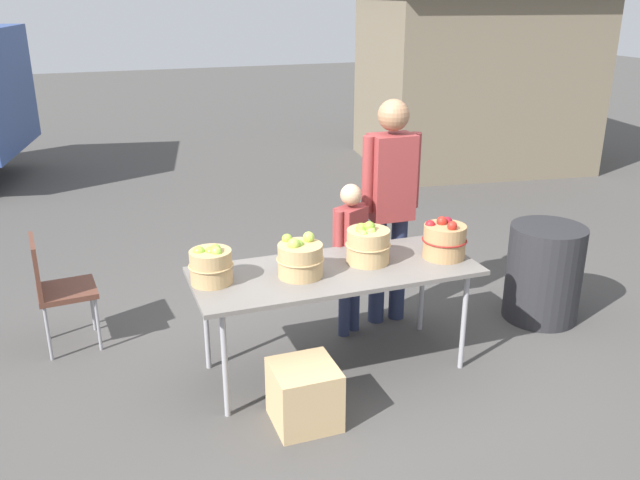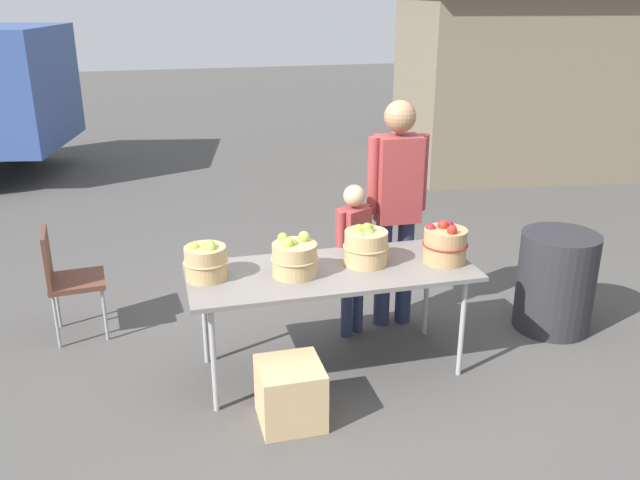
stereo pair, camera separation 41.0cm
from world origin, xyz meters
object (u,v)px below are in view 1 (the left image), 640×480
Objects in this scene: apple_basket_green_2 at (368,244)px; vendor_adult at (390,196)px; apple_basket_green_0 at (211,265)px; produce_crate at (304,395)px; folding_chair at (55,284)px; market_table at (335,275)px; trash_barrel at (544,273)px; child_customer at (350,248)px; apple_basket_green_1 at (300,259)px; apple_basket_red_0 at (444,240)px.

vendor_adult reaches higher than apple_basket_green_2.
produce_crate is (0.41, -0.58, -0.68)m from apple_basket_green_0.
apple_basket_green_0 is 0.33× the size of folding_chair.
apple_basket_green_0 reaches higher than market_table.
apple_basket_green_0 is 2.70m from trash_barrel.
apple_basket_green_0 is 1.18m from child_customer.
child_customer reaches higher than folding_chair.
apple_basket_green_0 is 0.74× the size of produce_crate.
apple_basket_green_0 is at bearing -137.84° from folding_chair.
apple_basket_green_2 is at bearing -119.37° from folding_chair.
apple_basket_green_1 is 0.74m from child_customer.
apple_basket_green_0 is at bearing 178.76° from apple_basket_green_2.
folding_chair is 2.24× the size of produce_crate.
vendor_adult is 1.48× the size of child_customer.
apple_basket_green_0 is 0.92× the size of apple_basket_red_0.
apple_basket_green_1 reaches higher than trash_barrel.
apple_basket_red_0 is (1.03, -0.03, 0.01)m from apple_basket_green_1.
apple_basket_green_2 is (0.25, 0.04, 0.17)m from market_table.
folding_chair reaches higher than trash_barrel.
apple_basket_green_1 is 0.18× the size of vendor_adult.
trash_barrel is 2.02× the size of produce_crate.
child_customer reaches higher than apple_basket_green_2.
trash_barrel is at bearing 162.63° from vendor_adult.
folding_chair is (-2.07, 0.52, -0.19)m from child_customer.
apple_basket_red_0 reaches higher than folding_chair.
market_table is at bearing 52.59° from produce_crate.
market_table is 0.92m from vendor_adult.
market_table is 2.46× the size of trash_barrel.
child_customer reaches higher than apple_basket_red_0.
folding_chair is at bearing 158.30° from apple_basket_red_0.
apple_basket_green_2 is at bearing -175.55° from trash_barrel.
apple_basket_green_1 is 1.09m from vendor_adult.
child_customer is at bearing 169.48° from trash_barrel.
apple_basket_red_0 is at bearing -1.67° from apple_basket_green_1.
market_table is 0.83m from apple_basket_green_0.
market_table is 6.12× the size of apple_basket_red_0.
vendor_adult is 2.27× the size of trash_barrel.
apple_basket_red_0 is at bearing 21.65° from produce_crate.
apple_basket_green_2 is 0.18× the size of vendor_adult.
market_table is at bearing 41.15° from vendor_adult.
apple_basket_green_0 reaches higher than folding_chair.
market_table is at bearing -171.22° from apple_basket_green_2.
apple_basket_green_1 is 2.16m from trash_barrel.
vendor_adult is at bearing 18.53° from apple_basket_green_0.
apple_basket_green_1 is 0.81× the size of produce_crate.
vendor_adult is 0.51m from child_customer.
vendor_adult is (0.41, 0.52, 0.15)m from apple_basket_green_2.
apple_basket_red_0 reaches higher than trash_barrel.
market_table is 0.30m from apple_basket_green_1.
produce_crate is at bearing -158.35° from apple_basket_red_0.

